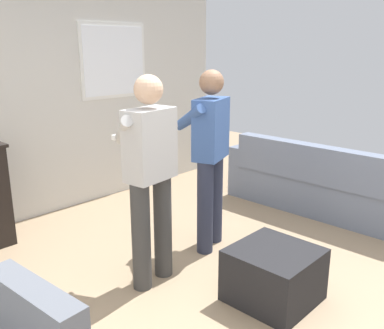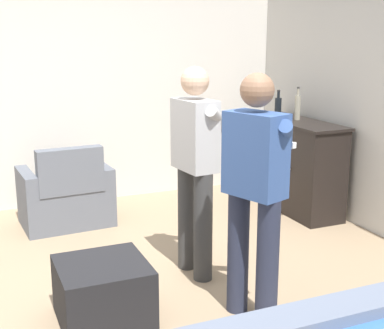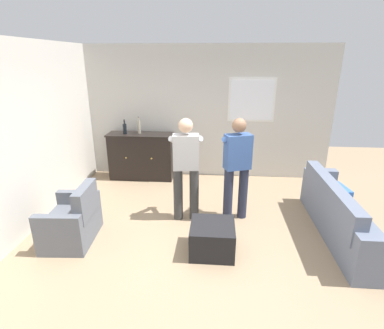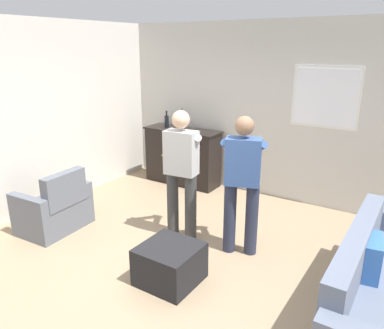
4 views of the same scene
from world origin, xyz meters
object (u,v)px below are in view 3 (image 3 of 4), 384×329
(bottle_wine_green, at_px, (139,127))
(person_standing_right, at_px, (237,165))
(bottle_liquor_amber, at_px, (125,128))
(sideboard_cabinet, at_px, (141,156))
(couch, at_px, (338,215))
(ottoman, at_px, (212,238))
(person_standing_left, at_px, (186,165))
(armchair, at_px, (73,222))

(bottle_wine_green, distance_m, person_standing_right, 2.57)
(bottle_wine_green, relative_size, bottle_liquor_amber, 1.18)
(bottle_liquor_amber, bearing_deg, sideboard_cabinet, 5.89)
(couch, bearing_deg, ottoman, -162.37)
(bottle_liquor_amber, xyz_separation_m, ottoman, (1.91, -2.54, -0.91))
(couch, height_order, sideboard_cabinet, sideboard_cabinet)
(couch, distance_m, person_standing_left, 2.41)
(couch, bearing_deg, bottle_liquor_amber, 152.78)
(couch, distance_m, armchair, 3.91)
(bottle_wine_green, relative_size, person_standing_right, 0.21)
(couch, height_order, person_standing_left, person_standing_left)
(sideboard_cabinet, distance_m, bottle_liquor_amber, 0.69)
(sideboard_cabinet, xyz_separation_m, person_standing_left, (1.15, -1.69, 0.43))
(sideboard_cabinet, xyz_separation_m, person_standing_right, (1.95, -1.60, 0.43))
(bottle_liquor_amber, height_order, ottoman, bottle_liquor_amber)
(sideboard_cabinet, relative_size, person_standing_right, 0.83)
(bottle_liquor_amber, bearing_deg, person_standing_left, -48.44)
(bottle_wine_green, distance_m, bottle_liquor_amber, 0.30)
(ottoman, height_order, person_standing_left, person_standing_left)
(bottle_liquor_amber, bearing_deg, bottle_wine_green, 12.97)
(armchair, xyz_separation_m, bottle_liquor_amber, (0.11, 2.42, 0.83))
(couch, bearing_deg, armchair, -173.03)
(sideboard_cabinet, relative_size, person_standing_left, 0.83)
(ottoman, relative_size, person_standing_right, 0.35)
(armchair, height_order, bottle_wine_green, bottle_wine_green)
(bottle_liquor_amber, relative_size, person_standing_right, 0.18)
(sideboard_cabinet, bearing_deg, person_standing_right, -39.45)
(couch, height_order, bottle_liquor_amber, bottle_liquor_amber)
(bottle_wine_green, bearing_deg, sideboard_cabinet, -56.02)
(armchair, distance_m, sideboard_cabinet, 2.50)
(person_standing_right, bearing_deg, bottle_liquor_amber, 145.22)
(armchair, xyz_separation_m, person_standing_left, (1.57, 0.76, 0.65))
(couch, distance_m, person_standing_right, 1.68)
(armchair, distance_m, ottoman, 2.02)
(couch, relative_size, person_standing_right, 1.38)
(bottle_wine_green, xyz_separation_m, ottoman, (1.62, -2.60, -0.94))
(bottle_liquor_amber, distance_m, ottoman, 3.31)
(armchair, relative_size, bottle_liquor_amber, 3.03)
(sideboard_cabinet, height_order, bottle_liquor_amber, bottle_liquor_amber)
(armchair, bearing_deg, sideboard_cabinet, 80.30)
(couch, relative_size, person_standing_left, 1.38)
(bottle_liquor_amber, height_order, person_standing_right, person_standing_right)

